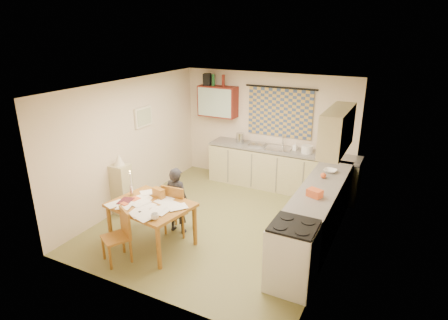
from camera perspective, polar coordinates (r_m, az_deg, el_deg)
The scene contains 44 objects.
floor at distance 7.06m, azimuth -0.46°, elevation -9.43°, with size 4.00×4.50×0.02m, color olive.
ceiling at distance 6.23m, azimuth -0.53°, elevation 11.26°, with size 4.00×4.50×0.02m, color white.
wall_back at distance 8.52m, azimuth 6.54°, elevation 4.78°, with size 4.00×0.02×2.50m, color beige.
wall_front at distance 4.81m, azimuth -13.09°, elevation -7.76°, with size 4.00×0.02×2.50m, color beige.
wall_left at distance 7.63m, azimuth -14.04°, elevation 2.53°, with size 0.02×4.50×2.50m, color beige.
wall_right at distance 5.95m, azimuth 17.00°, elevation -2.66°, with size 0.02×4.50×2.50m, color beige.
window_blind at distance 8.29m, azimuth 8.50°, elevation 7.13°, with size 1.45×0.03×1.05m, color navy.
curtain_rod at distance 8.17m, azimuth 8.65°, elevation 10.87°, with size 0.04×0.04×1.60m, color black.
wall_cabinet at distance 8.69m, azimuth -0.94°, elevation 8.93°, with size 0.90×0.34×0.70m, color #59160F.
wall_cabinet_glass at distance 8.55m, azimuth -1.48°, elevation 8.74°, with size 0.84×0.02×0.64m, color #99B2A5.
upper_cabinet_right at distance 6.30m, azimuth 16.87°, elevation 4.39°, with size 0.34×1.30×0.70m, color tan.
framed_print at distance 7.78m, azimuth -12.18°, elevation 6.46°, with size 0.04×0.50×0.40m, color beige.
print_canvas at distance 7.77m, azimuth -12.04°, elevation 6.44°, with size 0.01×0.42×0.32m, color beige.
counter_back at distance 8.33m, azimuth 8.67°, elevation -1.43°, with size 3.30×0.62×0.92m.
counter_right at distance 6.62m, azimuth 14.21°, elevation -7.64°, with size 0.62×2.95×0.92m.
stove at distance 5.32m, azimuth 10.33°, elevation -14.21°, with size 0.63×0.63×0.97m.
sink at distance 8.22m, azimuth 8.25°, elevation 1.45°, with size 0.55×0.45×0.10m, color silver.
tap at distance 8.31m, azimuth 9.01°, elevation 2.93°, with size 0.03×0.03×0.28m, color silver.
dish_rack at distance 8.36m, azimuth 5.04°, elevation 2.40°, with size 0.35×0.30×0.06m, color silver.
kettle at distance 8.48m, azimuth 2.49°, elevation 3.36°, with size 0.18×0.18×0.24m, color silver.
mixing_bowl at distance 8.02m, azimuth 12.53°, elevation 1.61°, with size 0.24×0.24×0.16m, color white.
soap_bottle at distance 8.12m, azimuth 10.81°, elevation 2.06°, with size 0.10×0.10×0.18m, color white.
bowl at distance 7.07m, azimuth 15.89°, elevation -1.60°, with size 0.25×0.25×0.06m, color white.
orange_bag at distance 6.00m, azimuth 13.65°, elevation -4.92°, with size 0.22×0.16×0.12m, color #D15729.
fruit_orange at distance 6.76m, azimuth 14.91°, elevation -2.30°, with size 0.10×0.10×0.10m, color #D15729.
speaker at distance 8.75m, azimuth -2.59°, elevation 12.16°, with size 0.16×0.20×0.26m, color black.
bottle_green at distance 8.67m, azimuth -1.65°, elevation 12.11°, with size 0.07×0.07×0.26m, color #195926.
bottle_brown at distance 8.55m, azimuth -0.11°, elevation 12.01°, with size 0.07×0.07×0.26m, color #59160F.
dining_table at distance 6.30m, azimuth -10.87°, elevation -9.57°, with size 1.37×1.13×0.75m.
chair_far at distance 6.64m, azimuth -6.91°, elevation -8.63°, with size 0.44×0.44×0.93m.
chair_near at distance 6.10m, azimuth -15.89°, elevation -12.45°, with size 0.51×0.51×0.83m.
person at distance 6.53m, azimuth -7.20°, elevation -6.11°, with size 0.45×0.30×1.20m, color black.
shelf_stand at distance 7.39m, azimuth -15.30°, elevation -4.37°, with size 0.32×0.30×0.99m, color tan.
lampshade at distance 7.18m, azimuth -15.73°, elevation 0.07°, with size 0.20×0.20×0.22m, color beige.
letter_rack at distance 6.29m, azimuth -9.93°, elevation -4.96°, with size 0.22×0.10×0.16m, color brown.
mug at distance 5.64m, azimuth -10.51°, elevation -8.44°, with size 0.14×0.14×0.09m, color white.
magazine at distance 6.32m, azimuth -15.56°, elevation -5.97°, with size 0.26×0.31×0.03m, color maroon.
book at distance 6.37m, azimuth -14.18°, elevation -5.68°, with size 0.20×0.25×0.02m, color #D15729.
orange_box at distance 6.16m, azimuth -14.96°, elevation -6.55°, with size 0.12×0.08×0.04m, color #D15729.
eyeglasses at distance 5.85m, azimuth -12.45°, elevation -7.90°, with size 0.13×0.04×0.02m, color black.
candle_holder at distance 6.46m, azimuth -13.93°, elevation -4.50°, with size 0.06×0.06×0.18m, color silver.
candle at distance 6.37m, azimuth -14.01°, elevation -2.90°, with size 0.02×0.02×0.22m, color white.
candle_flame at distance 6.38m, azimuth -14.16°, elevation -1.68°, with size 0.02×0.02×0.02m, color #FFCC66.
papers at distance 6.05m, azimuth -11.56°, elevation -6.85°, with size 1.28×1.08×0.03m.
Camera 1 is at (2.84, -5.47, 3.42)m, focal length 30.00 mm.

